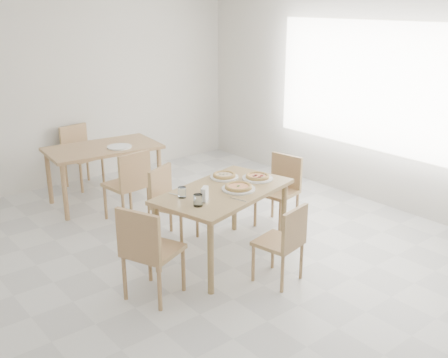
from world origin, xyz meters
TOP-DOWN VIEW (x-y plane):
  - room at (2.98, 0.30)m, footprint 7.28×7.00m
  - main_table at (0.45, 0.24)m, footprint 1.55×1.10m
  - chair_south at (0.56, -0.50)m, footprint 0.45×0.45m
  - chair_north at (0.27, 0.97)m, footprint 0.54×0.54m
  - chair_west at (-0.57, 0.04)m, footprint 0.57×0.57m
  - chair_east at (1.52, 0.49)m, footprint 0.48×0.48m
  - plate_margherita at (0.56, 0.14)m, footprint 0.33×0.33m
  - plate_mushroom at (0.68, 0.51)m, footprint 0.30×0.30m
  - plate_pepperoni at (0.92, 0.26)m, footprint 0.32×0.32m
  - pizza_margherita at (0.56, 0.14)m, footprint 0.30×0.30m
  - pizza_mushroom at (0.68, 0.51)m, footprint 0.29×0.29m
  - pizza_pepperoni at (0.92, 0.26)m, footprint 0.30×0.30m
  - tumbler_a at (-0.01, 0.06)m, footprint 0.08×0.08m
  - tumbler_b at (0.00, 0.33)m, footprint 0.08×0.08m
  - napkin_holder at (0.10, 0.11)m, footprint 0.14×0.13m
  - fork_a at (0.37, -0.06)m, footprint 0.06×0.19m
  - fork_b at (-0.00, 0.40)m, footprint 0.08×0.18m
  - second_table at (0.26, 2.46)m, footprint 1.48×0.94m
  - chair_back_s at (0.19, 1.68)m, footprint 0.48×0.48m
  - chair_back_n at (0.29, 3.27)m, footprint 0.50×0.50m
  - plate_empty at (0.41, 2.29)m, footprint 0.31×0.31m

SIDE VIEW (x-z plane):
  - chair_south at x=0.56m, z-range 0.06..0.83m
  - chair_north at x=0.27m, z-range 0.07..0.89m
  - chair_east at x=1.52m, z-range 0.07..0.90m
  - chair_back_n at x=0.29m, z-range 0.07..0.94m
  - chair_back_s at x=0.19m, z-range 0.07..0.94m
  - chair_west at x=-0.57m, z-range 0.07..0.95m
  - main_table at x=0.45m, z-range 0.29..1.04m
  - second_table at x=0.26m, z-range 0.29..1.04m
  - fork_a at x=0.37m, z-range 0.75..0.76m
  - fork_b at x=0.00m, z-range 0.75..0.76m
  - plate_margherita at x=0.56m, z-range 0.75..0.77m
  - plate_mushroom at x=0.68m, z-range 0.75..0.77m
  - plate_pepperoni at x=0.92m, z-range 0.75..0.77m
  - plate_empty at x=0.41m, z-range 0.75..0.77m
  - pizza_margherita at x=0.56m, z-range 0.76..0.80m
  - pizza_mushroom at x=0.68m, z-range 0.76..0.80m
  - pizza_pepperoni at x=0.92m, z-range 0.77..0.80m
  - tumbler_b at x=0.00m, z-range 0.75..0.85m
  - tumbler_a at x=-0.01m, z-range 0.75..0.86m
  - napkin_holder at x=0.10m, z-range 0.75..0.89m
  - room at x=2.98m, z-range -2.00..5.00m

